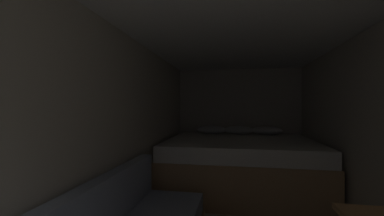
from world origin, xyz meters
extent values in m
cube|color=beige|center=(0.00, 4.18, 1.00)|extent=(2.42, 0.05, 2.01)
cube|color=beige|center=(-1.18, 1.79, 1.00)|extent=(0.05, 4.74, 2.01)
cube|color=beige|center=(1.18, 1.79, 1.00)|extent=(0.05, 4.74, 2.01)
cube|color=white|center=(0.00, 1.79, 2.03)|extent=(2.42, 4.74, 0.05)
cube|color=tan|center=(0.00, 3.20, 0.28)|extent=(2.20, 1.83, 0.57)
cube|color=white|center=(0.00, 3.20, 0.67)|extent=(2.16, 1.79, 0.21)
ellipsoid|color=white|center=(-0.49, 3.89, 0.85)|extent=(0.54, 0.35, 0.15)
ellipsoid|color=white|center=(0.49, 3.89, 0.85)|extent=(0.54, 0.35, 0.15)
ellipsoid|color=white|center=(0.00, 3.89, 0.85)|extent=(0.54, 0.35, 0.15)
cube|color=#99A3B7|center=(-1.08, 1.01, 0.52)|extent=(0.12, 2.14, 0.41)
camera|label=1|loc=(-0.08, -0.51, 1.26)|focal=22.09mm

